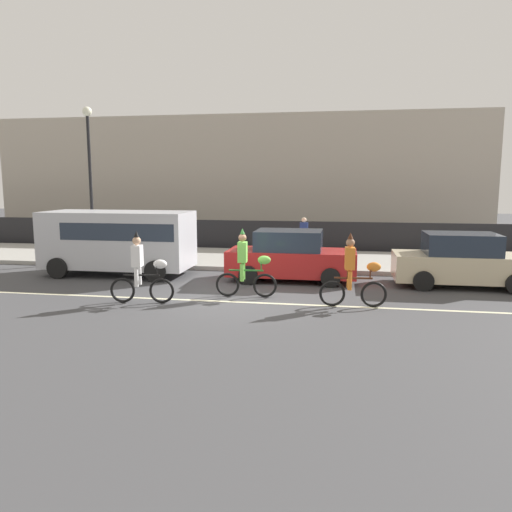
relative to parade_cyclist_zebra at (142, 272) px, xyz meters
The scene contains 13 objects.
ground_plane 2.62m from the parade_cyclist_zebra, 24.08° to the left, with size 80.00×80.00×0.00m, color #424244.
road_centre_line 2.47m from the parade_cyclist_zebra, 12.77° to the left, with size 36.00×0.14×0.01m, color beige.
sidewalk_curb 7.89m from the parade_cyclist_zebra, 73.20° to the left, with size 60.00×5.00×0.15m, color #9E9B93.
fence_line 10.66m from the parade_cyclist_zebra, 77.71° to the left, with size 40.00×0.08×1.40m, color black.
building_backdrop 19.22m from the parade_cyclist_zebra, 93.09° to the left, with size 28.00×8.00×6.83m, color #B2A899.
parade_cyclist_zebra is the anchor object (origin of this frame).
parade_cyclist_lime 2.83m from the parade_cyclist_zebra, 24.32° to the left, with size 1.72×0.50×1.92m.
parade_cyclist_orange 5.51m from the parade_cyclist_zebra, ahead, with size 1.72×0.50×1.92m.
parked_van_silver 4.40m from the parade_cyclist_zebra, 121.98° to the left, with size 5.00×2.22×2.18m.
parked_car_beige 9.52m from the parade_cyclist_zebra, 22.53° to the left, with size 4.10×1.92×1.64m.
parked_car_red 5.12m from the parade_cyclist_zebra, 46.04° to the left, with size 4.10×1.92×1.64m.
street_lamp_post 8.16m from the parade_cyclist_zebra, 127.01° to the left, with size 0.36×0.36×5.86m.
pedestrian_onlooker 8.56m from the parade_cyclist_zebra, 64.71° to the left, with size 0.32×0.20×1.62m.
Camera 1 is at (2.88, -13.21, 3.19)m, focal length 35.00 mm.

